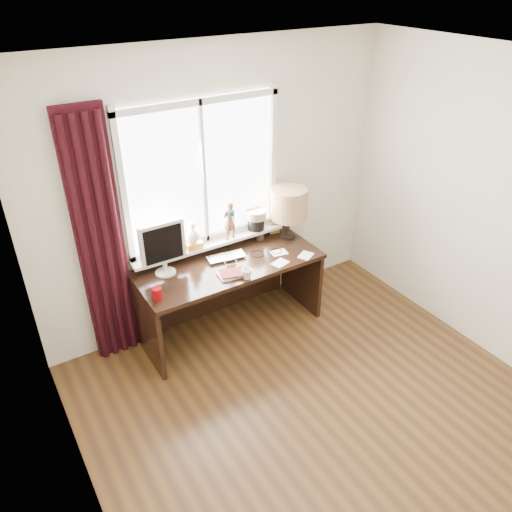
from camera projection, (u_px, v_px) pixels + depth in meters
floor at (349, 440)px, 3.76m from camera, size 3.50×4.00×0.00m
ceiling at (400, 83)px, 2.42m from camera, size 3.50×4.00×0.00m
wall_back at (217, 191)px, 4.55m from camera, size 3.50×0.00×2.60m
wall_left at (86, 418)px, 2.30m from camera, size 0.00×4.00×2.60m
laptop at (226, 257)px, 4.58m from camera, size 0.38×0.27×0.03m
mug at (247, 273)px, 4.28m from camera, size 0.13×0.12×0.10m
red_cup at (157, 294)px, 4.02m from camera, size 0.08×0.08×0.10m
window at (207, 195)px, 4.45m from camera, size 1.52×0.20×1.40m
curtain at (101, 245)px, 4.06m from camera, size 0.38×0.09×2.25m
desk at (225, 280)px, 4.71m from camera, size 1.70×0.70×0.75m
monitor at (163, 246)px, 4.23m from camera, size 0.40×0.18×0.49m
notebook_stack at (231, 274)px, 4.33m from camera, size 0.25×0.20×0.03m
brush_holder at (260, 233)px, 4.88m from camera, size 0.09×0.09×0.25m
icon_frame at (275, 228)px, 4.97m from camera, size 0.10×0.04×0.13m
table_lamp at (289, 204)px, 4.74m from camera, size 0.35×0.35×0.52m
loose_papers at (288, 257)px, 4.61m from camera, size 0.46×0.33×0.00m
desk_cables at (256, 252)px, 4.68m from camera, size 0.52×0.41×0.01m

